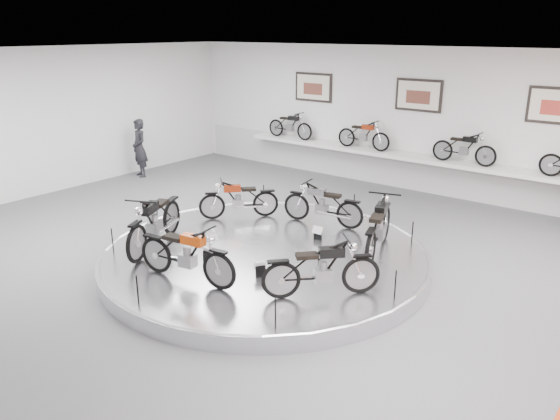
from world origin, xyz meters
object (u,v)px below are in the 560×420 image
Objects in this scene: bike_a at (379,227)px; bike_b at (323,204)px; bike_c at (239,199)px; bike_d at (155,221)px; bike_f at (322,268)px; display_platform at (265,257)px; bike_e at (186,254)px; visitor at (139,148)px; shelf at (410,158)px.

bike_b is at bearing 50.38° from bike_a.
bike_c is (-1.75, -0.81, -0.02)m from bike_b.
bike_c is at bearing 153.46° from bike_d.
bike_f reaches higher than bike_b.
display_platform is 3.74× the size of bike_e.
bike_d reaches higher than bike_b.
visitor reaches higher than bike_c.
bike_d is (-1.81, -7.61, -0.14)m from shelf.
bike_a is at bearing 147.72° from bike_b.
bike_d is (-1.86, -3.15, 0.09)m from bike_b.
bike_e is at bearing 76.38° from bike_b.
bike_a is 1.91m from bike_b.
visitor is (-9.34, 3.78, 0.11)m from bike_f.
display_platform is at bearing 75.84° from bike_e.
bike_f is (1.89, -2.87, 0.02)m from bike_b.
visitor is at bearing 138.52° from bike_e.
bike_e is 1.03× the size of bike_f.
bike_d is at bearing 149.48° from bike_e.
shelf is 8.21m from visitor.
bike_a is at bearing -70.71° from shelf.
shelf is 8.28m from bike_e.
bike_e is at bearing -15.31° from visitor.
bike_f is (3.75, 0.28, -0.07)m from bike_d.
bike_b is 7.51m from visitor.
bike_f is at bearing 70.33° from bike_d.
bike_a is at bearing 33.86° from display_platform.
bike_a is at bearing 48.72° from bike_e.
shelf is at bearing 58.34° from bike_f.
bike_f is (1.94, -7.33, -0.21)m from shelf.
bike_c is 0.81× the size of bike_d.
bike_a is 3.68m from bike_e.
bike_f is (1.94, -0.93, 0.64)m from display_platform.
bike_b reaches higher than display_platform.
bike_a reaches higher than bike_c.
bike_e is (-0.19, -8.27, -0.20)m from shelf.
bike_e reaches higher than shelf.
bike_f is at bearing -75.17° from shelf.
bike_a is 1.13× the size of bike_f.
display_platform is at bearing -3.15° from visitor.
display_platform is 3.55× the size of visitor.
bike_a is 0.98× the size of bike_d.
bike_d is at bearing -146.18° from display_platform.
bike_d is (-3.62, -2.43, 0.01)m from bike_a.
bike_a is 9.36m from visitor.
display_platform is 0.58× the size of shelf.
visitor is at bearing 62.68° from bike_a.
bike_c reaches higher than display_platform.
bike_d reaches higher than bike_c.
display_platform is 2.29m from bike_a.
display_platform is 7.97m from visitor.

